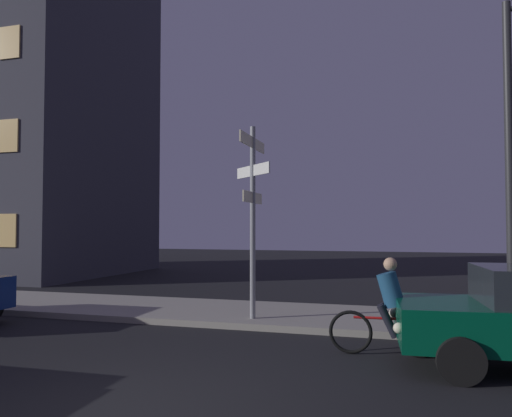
{
  "coord_description": "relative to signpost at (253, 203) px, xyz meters",
  "views": [
    {
      "loc": [
        3.06,
        -4.99,
        2.1
      ],
      "look_at": [
        -0.08,
        5.64,
        2.53
      ],
      "focal_mm": 34.86,
      "sensor_mm": 36.0,
      "label": 1
    }
  ],
  "objects": [
    {
      "name": "ground_plane",
      "position": [
        0.07,
        -5.36,
        -2.65
      ],
      "size": [
        80.0,
        80.0,
        0.0
      ],
      "primitive_type": "plane",
      "color": "black"
    },
    {
      "name": "cyclist",
      "position": [
        2.88,
        -1.87,
        -1.9
      ],
      "size": [
        1.82,
        0.34,
        1.61
      ],
      "color": "black",
      "rests_on": "ground_plane"
    },
    {
      "name": "sidewalk_kerb",
      "position": [
        0.07,
        0.93,
        -2.58
      ],
      "size": [
        40.0,
        3.09,
        0.14
      ],
      "primitive_type": "cube",
      "color": "gray",
      "rests_on": "ground_plane"
    },
    {
      "name": "signpost",
      "position": [
        0.0,
        0.0,
        0.0
      ],
      "size": [
        1.05,
        1.79,
        4.17
      ],
      "color": "gray",
      "rests_on": "sidewalk_kerb"
    },
    {
      "name": "building_left_block",
      "position": [
        -13.63,
        8.68,
        7.44
      ],
      "size": [
        9.16,
        8.84,
        20.18
      ],
      "color": "#383842",
      "rests_on": "ground_plane"
    }
  ]
}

